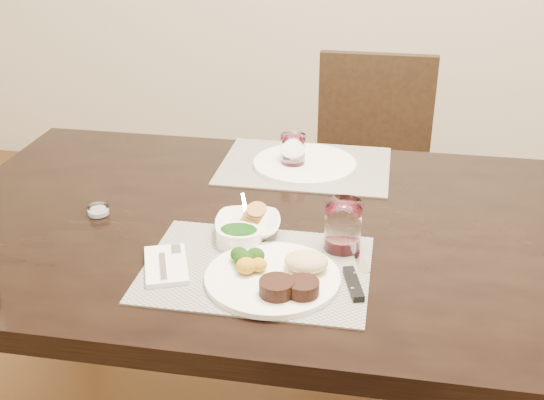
% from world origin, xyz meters
% --- Properties ---
extents(dining_table, '(2.00, 1.00, 0.75)m').
position_xyz_m(dining_table, '(0.00, 0.00, 0.67)').
color(dining_table, black).
rests_on(dining_table, ground).
extents(chair_far, '(0.42, 0.42, 0.90)m').
position_xyz_m(chair_far, '(0.00, 0.93, 0.50)').
color(chair_far, black).
rests_on(chair_far, ground).
extents(placemat_near, '(0.46, 0.34, 0.00)m').
position_xyz_m(placemat_near, '(-0.19, -0.22, 0.75)').
color(placemat_near, gray).
rests_on(placemat_near, dining_table).
extents(placemat_far, '(0.46, 0.34, 0.00)m').
position_xyz_m(placemat_far, '(-0.17, 0.33, 0.75)').
color(placemat_far, gray).
rests_on(placemat_far, dining_table).
extents(dinner_plate, '(0.27, 0.27, 0.05)m').
position_xyz_m(dinner_plate, '(-0.14, -0.26, 0.77)').
color(dinner_plate, white).
rests_on(dinner_plate, placemat_near).
extents(napkin_fork, '(0.13, 0.17, 0.02)m').
position_xyz_m(napkin_fork, '(-0.38, -0.25, 0.76)').
color(napkin_fork, white).
rests_on(napkin_fork, placemat_near).
extents(steak_knife, '(0.06, 0.26, 0.01)m').
position_xyz_m(steak_knife, '(0.01, -0.22, 0.76)').
color(steak_knife, white).
rests_on(steak_knife, placemat_near).
extents(cracker_bowl, '(0.16, 0.16, 0.06)m').
position_xyz_m(cracker_bowl, '(-0.24, -0.08, 0.77)').
color(cracker_bowl, white).
rests_on(cracker_bowl, placemat_near).
extents(sauce_ramekin, '(0.10, 0.15, 0.08)m').
position_xyz_m(sauce_ramekin, '(-0.25, -0.13, 0.78)').
color(sauce_ramekin, white).
rests_on(sauce_ramekin, placemat_near).
extents(wine_glass_near, '(0.08, 0.08, 0.11)m').
position_xyz_m(wine_glass_near, '(-0.03, -0.10, 0.80)').
color(wine_glass_near, white).
rests_on(wine_glass_near, placemat_near).
extents(far_plate, '(0.28, 0.28, 0.01)m').
position_xyz_m(far_plate, '(-0.17, 0.33, 0.76)').
color(far_plate, white).
rests_on(far_plate, placemat_far).
extents(wine_glass_far, '(0.07, 0.07, 0.09)m').
position_xyz_m(wine_glass_far, '(-0.20, 0.32, 0.80)').
color(wine_glass_far, white).
rests_on(wine_glass_far, placemat_far).
extents(salt_cellar, '(0.05, 0.05, 0.02)m').
position_xyz_m(salt_cellar, '(-0.61, -0.04, 0.76)').
color(salt_cellar, white).
rests_on(salt_cellar, dining_table).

